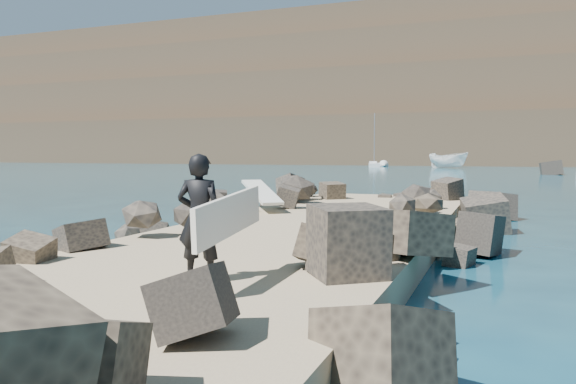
% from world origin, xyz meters
% --- Properties ---
extents(ground, '(800.00, 800.00, 0.00)m').
position_xyz_m(ground, '(0.00, 0.00, 0.00)').
color(ground, '#0F384C').
rests_on(ground, ground).
extents(jetty, '(6.00, 26.00, 0.60)m').
position_xyz_m(jetty, '(0.00, -2.00, 0.30)').
color(jetty, '#8C7759').
rests_on(jetty, ground).
extents(riprap_left, '(2.60, 22.00, 1.00)m').
position_xyz_m(riprap_left, '(-2.90, -1.50, 0.50)').
color(riprap_left, black).
rests_on(riprap_left, ground).
extents(riprap_right, '(2.60, 22.00, 1.00)m').
position_xyz_m(riprap_right, '(2.90, -1.50, 0.50)').
color(riprap_right, black).
rests_on(riprap_right, ground).
extents(headland, '(360.00, 140.00, 32.00)m').
position_xyz_m(headland, '(10.00, 160.00, 16.00)').
color(headland, '#2D4919').
rests_on(headland, ground).
extents(surfboard_resting, '(2.14, 2.40, 0.09)m').
position_xyz_m(surfboard_resting, '(-2.54, 3.32, 1.04)').
color(surfboard_resting, silver).
rests_on(surfboard_resting, riprap_left).
extents(boat_imported, '(6.81, 4.45, 2.46)m').
position_xyz_m(boat_imported, '(-3.74, 76.93, 1.23)').
color(boat_imported, white).
rests_on(boat_imported, ground).
extents(surfer_with_board, '(0.92, 2.16, 1.74)m').
position_xyz_m(surfer_with_board, '(0.61, -5.73, 1.48)').
color(surfer_with_board, black).
rests_on(surfer_with_board, jetty).
extents(sailboat_e, '(3.44, 7.73, 9.05)m').
position_xyz_m(sailboat_e, '(-15.86, 79.56, 0.35)').
color(sailboat_e, silver).
rests_on(sailboat_e, ground).
extents(headland_buildings, '(137.50, 30.50, 5.00)m').
position_xyz_m(headland_buildings, '(16.81, 152.19, 33.97)').
color(headland_buildings, white).
rests_on(headland_buildings, headland).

